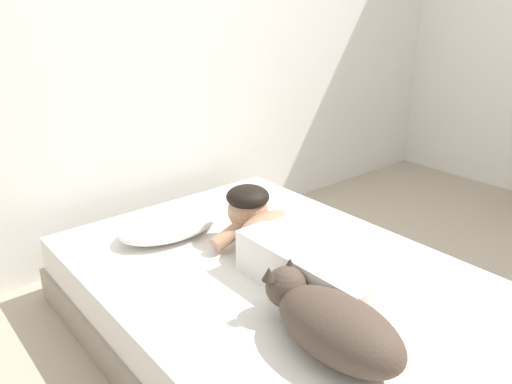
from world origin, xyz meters
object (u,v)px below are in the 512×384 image
at_px(pillow, 170,224).
at_px(person_lying, 302,247).
at_px(cell_phone, 358,300).
at_px(bed, 284,310).
at_px(dog, 331,323).
at_px(coffee_cup, 253,225).

bearing_deg(pillow, person_lying, -68.48).
bearing_deg(cell_phone, bed, 104.88).
xyz_separation_m(bed, cell_phone, (0.08, -0.32, 0.18)).
relative_size(pillow, person_lying, 0.57).
xyz_separation_m(pillow, cell_phone, (0.26, -0.95, -0.05)).
xyz_separation_m(dog, coffee_cup, (0.35, 0.83, -0.07)).
bearing_deg(bed, cell_phone, -75.12).
xyz_separation_m(person_lying, coffee_cup, (0.07, 0.41, -0.07)).
relative_size(bed, coffee_cup, 16.35).
relative_size(person_lying, cell_phone, 6.57).
height_order(pillow, dog, dog).
xyz_separation_m(person_lying, dog, (-0.29, -0.42, -0.00)).
bearing_deg(dog, coffee_cup, 66.90).
bearing_deg(person_lying, cell_phone, -89.63).
bearing_deg(person_lying, coffee_cup, 80.48).
relative_size(pillow, cell_phone, 3.71).
relative_size(pillow, dog, 0.90).
relative_size(dog, cell_phone, 4.11).
bearing_deg(pillow, bed, -74.76).
relative_size(pillow, coffee_cup, 4.16).
bearing_deg(cell_phone, pillow, 105.12).
bearing_deg(bed, dog, -114.86).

